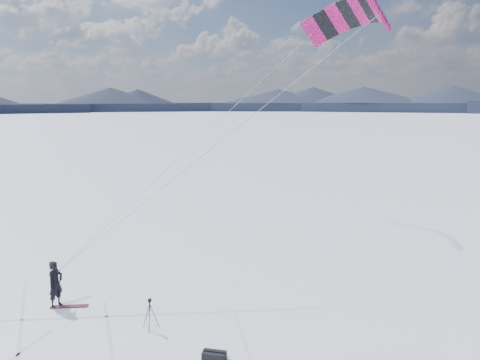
# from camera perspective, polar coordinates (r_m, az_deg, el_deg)

# --- Properties ---
(ground) EXTENTS (1800.00, 1800.00, 0.00)m
(ground) POSITION_cam_1_polar(r_m,az_deg,el_deg) (17.13, -14.93, -19.80)
(ground) COLOR white
(horizon_hills) EXTENTS (704.00, 704.00, 9.31)m
(horizon_hills) POSITION_cam_1_polar(r_m,az_deg,el_deg) (15.60, -15.56, -7.14)
(horizon_hills) COLOR black
(horizon_hills) RESTS_ON ground
(snow_tracks) EXTENTS (14.76, 10.25, 0.01)m
(snow_tracks) POSITION_cam_1_polar(r_m,az_deg,el_deg) (17.04, -17.52, -20.10)
(snow_tracks) COLOR silver
(snow_tracks) RESTS_ON ground
(snowkiter) EXTENTS (0.67, 0.81, 1.92)m
(snowkiter) POSITION_cam_1_polar(r_m,az_deg,el_deg) (21.25, -21.39, -14.12)
(snowkiter) COLOR black
(snowkiter) RESTS_ON ground
(snowboard) EXTENTS (1.52, 0.49, 0.04)m
(snowboard) POSITION_cam_1_polar(r_m,az_deg,el_deg) (20.99, -20.07, -14.27)
(snowboard) COLOR maroon
(snowboard) RESTS_ON ground
(tripod) EXTENTS (0.61, 0.55, 1.18)m
(tripod) POSITION_cam_1_polar(r_m,az_deg,el_deg) (18.11, -10.92, -15.24)
(tripod) COLOR black
(tripod) RESTS_ON ground
(gear_bag_b) EXTENTS (0.82, 0.50, 0.35)m
(gear_bag_b) POSITION_cam_1_polar(r_m,az_deg,el_deg) (16.25, -3.16, -20.60)
(gear_bag_b) COLOR black
(gear_bag_b) RESTS_ON ground
(power_kite) EXTENTS (13.95, 8.09, 11.72)m
(power_kite) POSITION_cam_1_polar(r_m,az_deg,el_deg) (23.43, 13.34, 18.77)
(power_kite) COLOR #B70F5D
(power_kite) RESTS_ON ground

